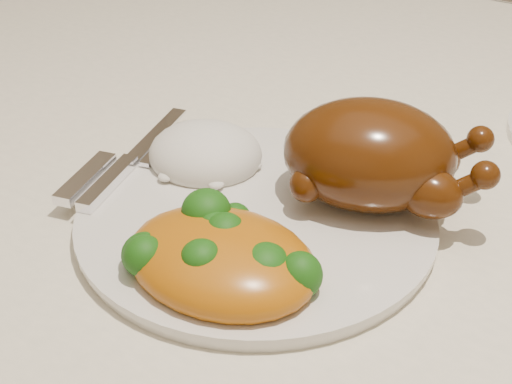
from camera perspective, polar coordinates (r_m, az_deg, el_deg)
The scene contains 7 objects.
dining_table at distance 0.77m, azimuth 8.96°, elevation -2.96°, with size 1.60×0.90×0.76m.
tablecloth at distance 0.73m, azimuth 9.44°, elevation 1.70°, with size 1.73×1.03×0.18m.
dinner_plate at distance 0.59m, azimuth -0.00°, elevation -2.15°, with size 0.29×0.29×0.01m, color silver.
roast_chicken at distance 0.59m, azimuth 9.44°, elevation 2.93°, with size 0.19×0.15×0.09m.
rice_mound at distance 0.65m, azimuth -4.06°, elevation 3.02°, with size 0.13×0.12×0.05m.
mac_and_cheese at distance 0.51m, azimuth -2.37°, elevation -5.31°, with size 0.15×0.12×0.06m.
cutlery at distance 0.65m, azimuth -10.98°, elevation 2.01°, with size 0.06×0.19×0.01m.
Camera 1 is at (0.23, -0.58, 1.11)m, focal length 50.00 mm.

